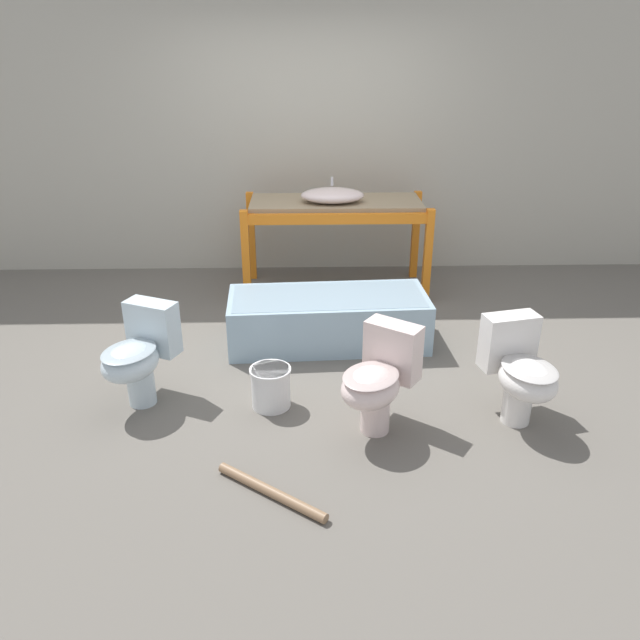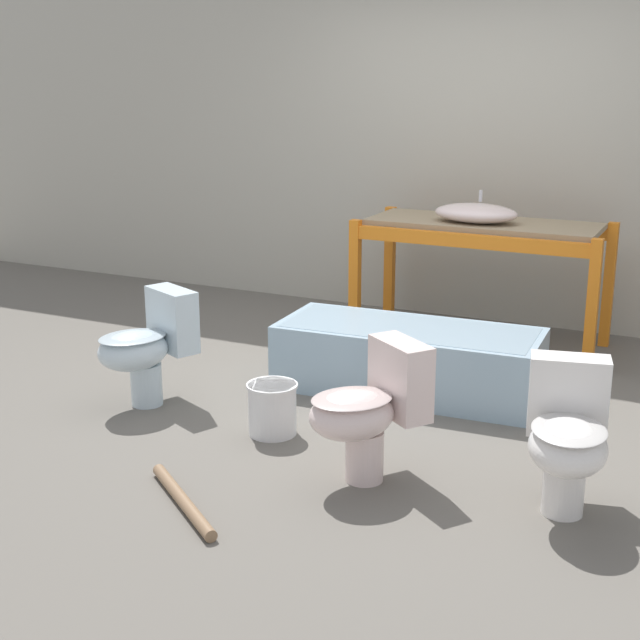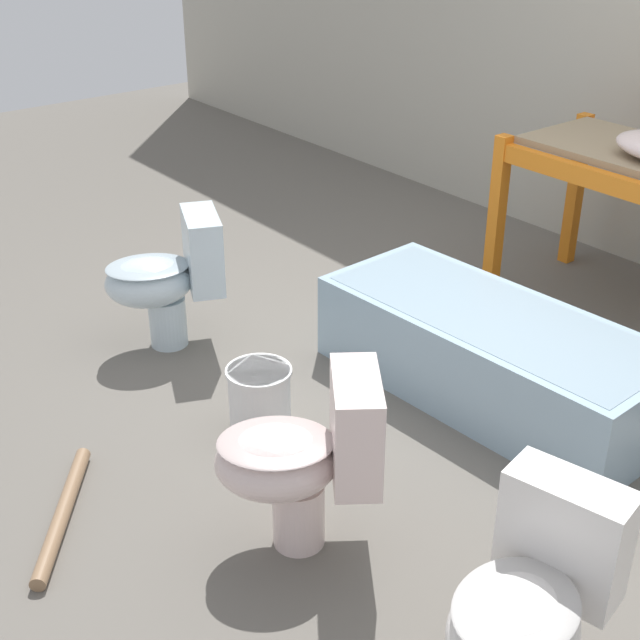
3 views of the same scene
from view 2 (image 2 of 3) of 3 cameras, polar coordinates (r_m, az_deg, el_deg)
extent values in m
plane|color=#666059|center=(5.54, 4.10, -4.27)|extent=(12.00, 12.00, 0.00)
cube|color=#B2AD9E|center=(6.94, 10.14, 13.08)|extent=(10.80, 0.08, 3.20)
cube|color=orange|center=(6.34, 2.25, 2.48)|extent=(0.07, 0.07, 0.88)
cube|color=orange|center=(5.90, 17.02, 0.78)|extent=(0.07, 0.07, 0.88)
cube|color=orange|center=(6.94, 4.48, 3.62)|extent=(0.07, 0.07, 0.88)
cube|color=orange|center=(6.54, 17.99, 2.14)|extent=(0.07, 0.07, 0.88)
cube|color=orange|center=(5.99, 9.52, 5.02)|extent=(1.64, 0.06, 0.09)
cube|color=orange|center=(6.63, 11.20, 5.95)|extent=(1.64, 0.06, 0.09)
cube|color=#998466|center=(6.30, 10.43, 6.07)|extent=(1.57, 0.60, 0.04)
ellipsoid|color=silver|center=(6.22, 9.95, 6.76)|extent=(0.57, 0.35, 0.13)
cylinder|color=silver|center=(6.29, 10.25, 7.83)|extent=(0.02, 0.02, 0.08)
cube|color=#99B7CC|center=(5.43, 5.66, -2.51)|extent=(1.60, 0.73, 0.40)
cube|color=#829CAD|center=(5.39, 5.70, -1.28)|extent=(1.52, 0.64, 0.16)
cylinder|color=silver|center=(4.28, 2.87, -8.66)|extent=(0.18, 0.18, 0.25)
ellipsoid|color=silver|center=(4.16, 2.04, -6.09)|extent=(0.51, 0.53, 0.23)
ellipsoid|color=#BBA7A3|center=(4.13, 2.05, -5.05)|extent=(0.49, 0.51, 0.03)
cube|color=silver|center=(4.25, 5.17, -3.72)|extent=(0.37, 0.33, 0.37)
cylinder|color=silver|center=(5.30, -11.04, -4.06)|extent=(0.18, 0.18, 0.25)
ellipsoid|color=silver|center=(5.20, -11.87, -1.92)|extent=(0.47, 0.52, 0.23)
ellipsoid|color=#9FAFB7|center=(5.17, -11.92, -1.08)|extent=(0.45, 0.49, 0.03)
cube|color=silver|center=(5.28, -9.43, 0.04)|extent=(0.38, 0.28, 0.37)
cylinder|color=white|center=(4.12, 15.31, -10.28)|extent=(0.18, 0.18, 0.25)
ellipsoid|color=white|center=(3.96, 15.57, -7.85)|extent=(0.42, 0.48, 0.23)
ellipsoid|color=beige|center=(3.93, 15.66, -6.77)|extent=(0.40, 0.46, 0.03)
cube|color=white|center=(4.16, 15.59, -4.67)|extent=(0.37, 0.23, 0.37)
cylinder|color=white|center=(4.80, -3.07, -5.71)|extent=(0.26, 0.26, 0.28)
cylinder|color=white|center=(4.75, -3.09, -4.21)|extent=(0.28, 0.28, 0.02)
cylinder|color=#8C6B4C|center=(4.12, -8.77, -11.35)|extent=(0.61, 0.48, 0.06)
camera|label=1|loc=(2.01, -58.55, 19.84)|focal=35.00mm
camera|label=3|loc=(2.21, 39.67, 19.33)|focal=50.00mm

